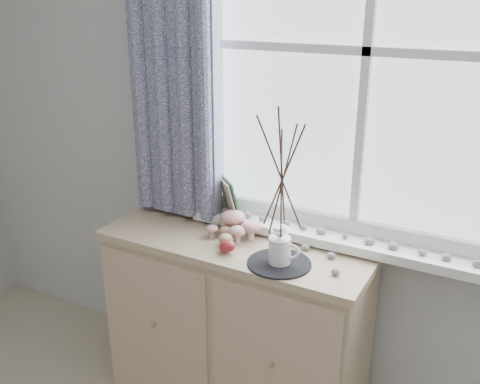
{
  "coord_description": "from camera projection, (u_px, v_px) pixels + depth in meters",
  "views": [
    {
      "loc": [
        0.87,
        -0.07,
        1.86
      ],
      "look_at": [
        -0.1,
        1.7,
        1.1
      ],
      "focal_mm": 40.0,
      "sensor_mm": 36.0,
      "label": 1
    }
  ],
  "objects": [
    {
      "name": "sideboard",
      "position": [
        235.0,
        324.0,
        2.46
      ],
      "size": [
        1.2,
        0.45,
        0.85
      ],
      "color": "#C3B188",
      "rests_on": "ground"
    },
    {
      "name": "botanical_book",
      "position": [
        213.0,
        201.0,
        2.44
      ],
      "size": [
        0.35,
        0.21,
        0.23
      ],
      "primitive_type": null,
      "rotation": [
        0.0,
        0.0,
        -0.26
      ],
      "color": "#204329",
      "rests_on": "sideboard"
    },
    {
      "name": "toadstool_cluster",
      "position": [
        236.0,
        224.0,
        2.33
      ],
      "size": [
        0.24,
        0.17,
        0.11
      ],
      "color": "beige",
      "rests_on": "sideboard"
    },
    {
      "name": "wooden_eggs",
      "position": [
        227.0,
        238.0,
        2.26
      ],
      "size": [
        0.14,
        0.18,
        0.08
      ],
      "color": "tan",
      "rests_on": "sideboard"
    },
    {
      "name": "songbird_figurine",
      "position": [
        217.0,
        219.0,
        2.45
      ],
      "size": [
        0.13,
        0.08,
        0.06
      ],
      "primitive_type": null,
      "rotation": [
        0.0,
        0.0,
        0.21
      ],
      "color": "silver",
      "rests_on": "sideboard"
    },
    {
      "name": "crocheted_doily",
      "position": [
        279.0,
        263.0,
        2.11
      ],
      "size": [
        0.26,
        0.26,
        0.01
      ],
      "primitive_type": "cylinder",
      "color": "black",
      "rests_on": "sideboard"
    },
    {
      "name": "twig_pitcher",
      "position": [
        282.0,
        174.0,
        1.98
      ],
      "size": [
        0.29,
        0.29,
        0.66
      ],
      "rotation": [
        0.0,
        0.0,
        0.33
      ],
      "color": "white",
      "rests_on": "crocheted_doily"
    },
    {
      "name": "sideboard_pebbles",
      "position": [
        307.0,
        254.0,
        2.16
      ],
      "size": [
        0.34,
        0.23,
        0.02
      ],
      "color": "gray",
      "rests_on": "sideboard"
    }
  ]
}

